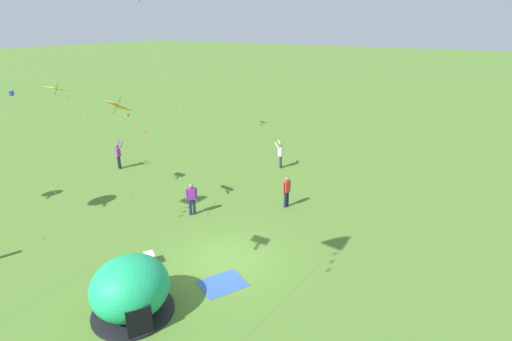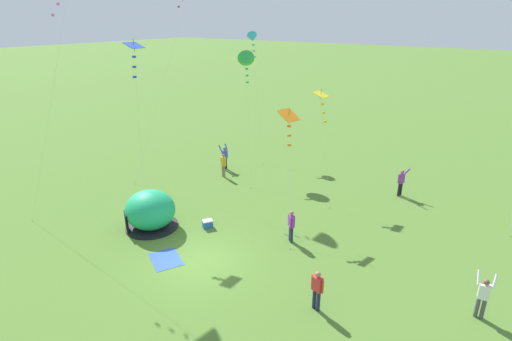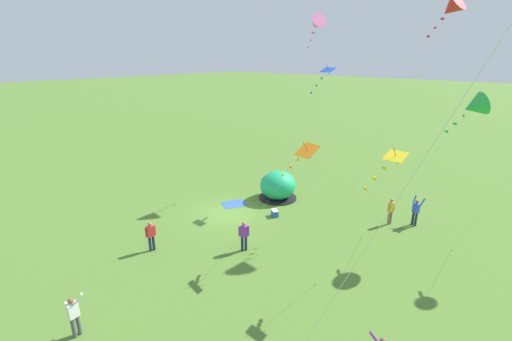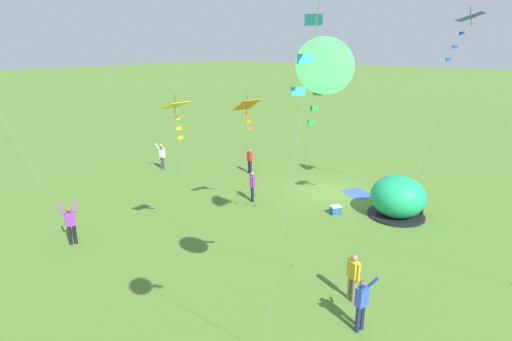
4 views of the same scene
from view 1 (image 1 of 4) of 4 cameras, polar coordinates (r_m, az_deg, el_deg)
ground_plane at (r=17.34m, az=-4.14°, el=-12.68°), size 300.00×300.00×0.00m
popup_tent at (r=14.72m, az=-17.50°, el=-15.81°), size 2.81×2.81×2.10m
picnic_blanket at (r=16.03m, az=-4.80°, el=-15.80°), size 2.11×1.93×0.01m
cooler_box at (r=17.59m, az=-14.95°, el=-12.03°), size 0.59×0.64×0.44m
person_center_field at (r=28.67m, az=-19.07°, el=2.18°), size 0.60×0.71×1.89m
person_far_back at (r=21.52m, az=4.39°, el=-2.84°), size 0.58×0.31×1.72m
person_strolling at (r=20.87m, az=-9.18°, el=-3.83°), size 0.47×0.43×1.72m
person_with_toddler at (r=27.25m, az=3.50°, el=2.37°), size 0.68×0.51×1.89m
kite_orange at (r=19.95m, az=-18.71°, el=8.25°), size 2.75×3.82×6.19m
kite_yellow at (r=23.07m, az=-26.01°, el=9.75°), size 2.47×2.60×6.62m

